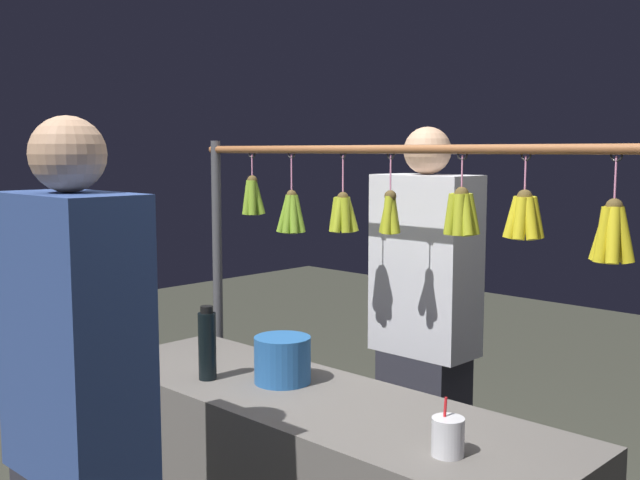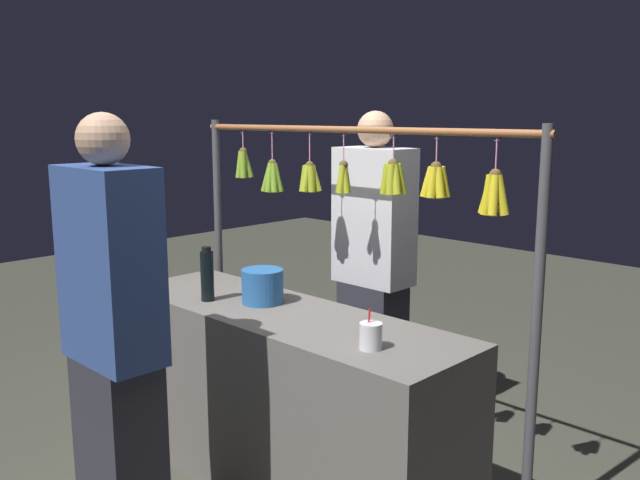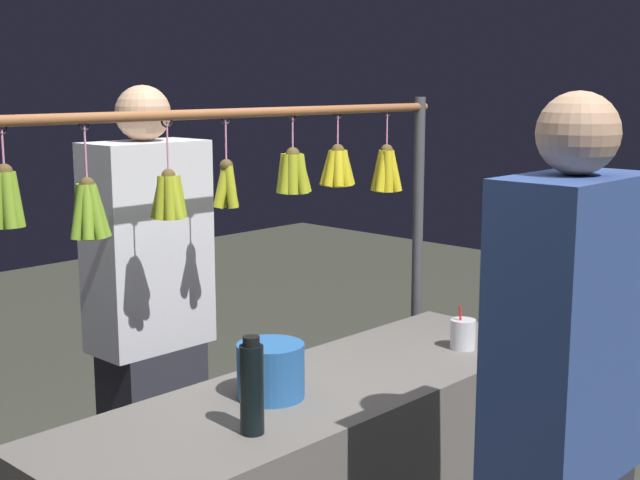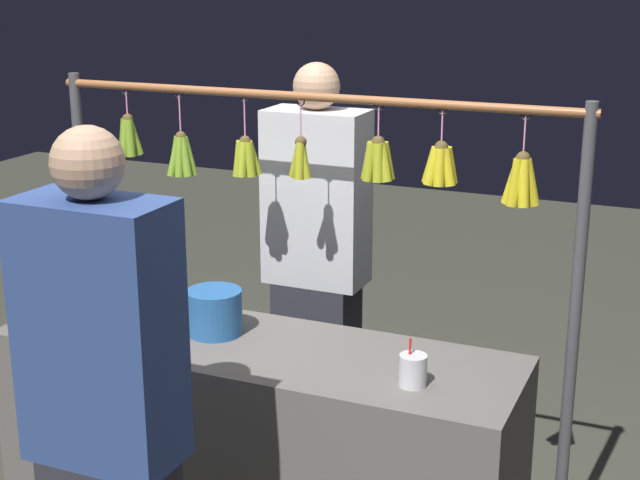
{
  "view_description": "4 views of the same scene",
  "coord_description": "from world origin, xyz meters",
  "views": [
    {
      "loc": [
        -1.73,
        1.76,
        1.67
      ],
      "look_at": [
        -0.04,
        0.0,
        1.38
      ],
      "focal_mm": 42.81,
      "sensor_mm": 36.0,
      "label": 1
    },
    {
      "loc": [
        -2.23,
        2.03,
        1.75
      ],
      "look_at": [
        -0.24,
        0.0,
        1.22
      ],
      "focal_mm": 38.26,
      "sensor_mm": 36.0,
      "label": 2
    },
    {
      "loc": [
        1.88,
        1.77,
        1.77
      ],
      "look_at": [
        0.01,
        0.0,
        1.31
      ],
      "focal_mm": 49.35,
      "sensor_mm": 36.0,
      "label": 3
    },
    {
      "loc": [
        -1.43,
        2.73,
        2.14
      ],
      "look_at": [
        -0.25,
        0.0,
        1.26
      ],
      "focal_mm": 52.76,
      "sensor_mm": 36.0,
      "label": 4
    }
  ],
  "objects": [
    {
      "name": "market_counter",
      "position": [
        0.0,
        0.0,
        0.43
      ],
      "size": [
        1.88,
        0.58,
        0.85
      ],
      "primitive_type": "cube",
      "color": "#66605B",
      "rests_on": "ground"
    },
    {
      "name": "vendor_person",
      "position": [
        0.09,
        -0.76,
        0.87
      ],
      "size": [
        0.42,
        0.23,
        1.76
      ],
      "color": "#2D2D38",
      "rests_on": "ground"
    },
    {
      "name": "display_rack",
      "position": [
        -0.04,
        -0.42,
        1.25
      ],
      "size": [
        2.12,
        0.13,
        1.71
      ],
      "color": "#4C4C51",
      "rests_on": "ground"
    },
    {
      "name": "drink_cup",
      "position": [
        -0.61,
        0.1,
        0.9
      ],
      "size": [
        0.09,
        0.09,
        0.16
      ],
      "color": "silver",
      "rests_on": "market_counter"
    },
    {
      "name": "water_bottle",
      "position": [
        0.4,
        0.13,
        0.98
      ],
      "size": [
        0.06,
        0.06,
        0.27
      ],
      "color": "black",
      "rests_on": "market_counter"
    },
    {
      "name": "blue_bucket",
      "position": [
        0.18,
        -0.04,
        0.93
      ],
      "size": [
        0.2,
        0.2,
        0.16
      ],
      "primitive_type": "cylinder",
      "color": "#2A64AA",
      "rests_on": "market_counter"
    },
    {
      "name": "customer_person",
      "position": [
        0.03,
        0.83,
        0.87
      ],
      "size": [
        0.42,
        0.23,
        1.75
      ],
      "color": "#2D2D38",
      "rests_on": "ground"
    }
  ]
}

